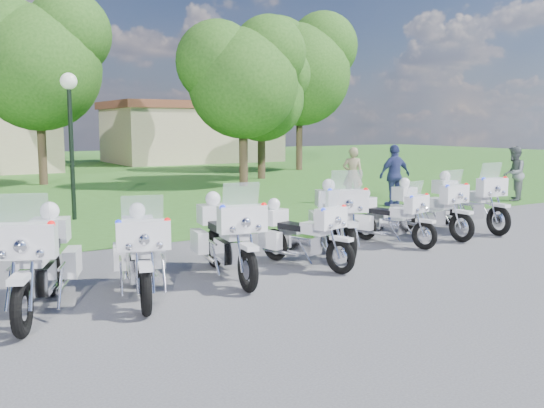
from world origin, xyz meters
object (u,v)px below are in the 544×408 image
motorcycle_4 (337,216)px  bystander_c (395,176)px  motorcycle_2 (227,236)px  motorcycle_6 (428,207)px  motorcycle_3 (301,233)px  motorcycle_7 (466,201)px  bystander_b (514,174)px  motorcycle_1 (141,252)px  motorcycle_0 (40,259)px  motorcycle_5 (389,217)px  bystander_a (353,175)px  lamp_post (70,109)px

motorcycle_4 → bystander_c: bearing=-117.6°
motorcycle_2 → motorcycle_6: 5.81m
motorcycle_3 → bystander_c: (7.08, 5.24, 0.36)m
motorcycle_7 → bystander_c: (1.40, 4.08, 0.26)m
motorcycle_2 → motorcycle_4: size_ratio=1.04×
motorcycle_6 → bystander_b: bystander_b is taller
motorcycle_1 → motorcycle_6: size_ratio=1.00×
motorcycle_0 → motorcycle_5: 7.43m
motorcycle_7 → motorcycle_6: bearing=11.1°
motorcycle_0 → bystander_a: size_ratio=1.33×
motorcycle_2 → bystander_b: bystander_b is taller
motorcycle_0 → lamp_post: size_ratio=0.62×
motorcycle_1 → motorcycle_6: bearing=-153.4°
motorcycle_1 → bystander_c: size_ratio=1.21×
motorcycle_7 → lamp_post: size_ratio=0.64×
motorcycle_6 → motorcycle_7: motorcycle_7 is taller
bystander_a → motorcycle_0: bearing=71.7°
motorcycle_0 → motorcycle_2: bearing=-150.9°
bystander_b → motorcycle_3: bearing=-9.5°
motorcycle_7 → bystander_a: 5.44m
bystander_a → motorcycle_2: bearing=79.0°
motorcycle_6 → lamp_post: lamp_post is taller
motorcycle_3 → motorcycle_0: bearing=-10.6°
motorcycle_3 → lamp_post: (-2.22, 7.65, 2.37)m
motorcycle_1 → lamp_post: size_ratio=0.60×
motorcycle_3 → motorcycle_5: bearing=179.2°
lamp_post → bystander_a: size_ratio=2.14×
motorcycle_2 → motorcycle_7: (7.19, 1.17, 0.01)m
motorcycle_2 → bystander_c: bearing=-139.5°
motorcycle_6 → bystander_a: bystander_a is taller
motorcycle_2 → motorcycle_6: bearing=-160.8°
motorcycle_2 → lamp_post: bearing=-75.6°
motorcycle_6 → motorcycle_0: bearing=6.1°
motorcycle_7 → bystander_b: bystander_b is taller
lamp_post → motorcycle_5: bearing=-54.2°
motorcycle_1 → motorcycle_2: size_ratio=0.94×
motorcycle_4 → bystander_b: size_ratio=1.30×
motorcycle_5 → motorcycle_7: motorcycle_7 is taller
motorcycle_2 → motorcycle_3: 1.51m
motorcycle_2 → bystander_c: bystander_c is taller
bystander_c → motorcycle_7: bearing=74.3°
motorcycle_5 → bystander_b: bystander_b is taller
bystander_b → motorcycle_7: bearing=-2.0°
bystander_a → bystander_c: bystander_c is taller
motorcycle_3 → lamp_post: lamp_post is taller
lamp_post → motorcycle_1: bearing=-96.5°
motorcycle_0 → bystander_c: size_ratio=1.25×
motorcycle_6 → motorcycle_7: bearing=-177.0°
motorcycle_2 → motorcycle_5: motorcycle_2 is taller
motorcycle_2 → motorcycle_6: size_ratio=1.05×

